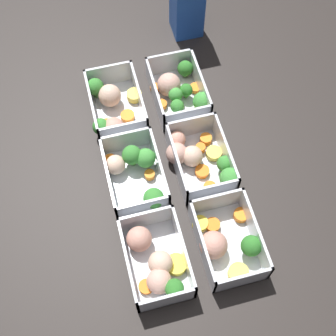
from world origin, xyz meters
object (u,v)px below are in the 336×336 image
(container_near_center, at_px, (136,172))
(container_far_right, at_px, (226,243))
(container_near_right, at_px, (156,262))
(container_far_left, at_px, (180,91))
(container_far_center, at_px, (199,159))
(container_near_left, at_px, (112,107))

(container_near_center, relative_size, container_far_right, 1.00)
(container_near_right, bearing_deg, container_near_center, 178.60)
(container_far_left, relative_size, container_far_center, 1.05)
(container_near_right, xyz_separation_m, container_far_right, (-0.00, 0.13, -0.00))
(container_near_left, relative_size, container_near_center, 1.05)
(container_near_left, distance_m, container_far_right, 0.37)
(container_near_left, xyz_separation_m, container_far_left, (-0.00, 0.15, -0.00))
(container_near_center, height_order, container_near_right, same)
(container_near_right, bearing_deg, container_far_left, 158.21)
(container_far_left, distance_m, container_far_right, 0.35)
(container_far_right, bearing_deg, container_near_left, -157.90)
(container_near_center, relative_size, container_near_right, 1.02)
(container_near_left, height_order, container_far_left, same)
(container_near_center, bearing_deg, container_near_right, -1.40)
(container_near_center, bearing_deg, container_near_left, -175.39)
(container_near_left, distance_m, container_far_center, 0.22)
(container_near_left, bearing_deg, container_far_center, 40.43)
(container_far_center, bearing_deg, container_near_center, -91.17)
(container_far_center, relative_size, container_far_right, 0.99)
(container_near_left, relative_size, container_far_right, 1.04)
(container_near_center, bearing_deg, container_far_left, 140.92)
(container_near_right, xyz_separation_m, container_far_left, (-0.35, 0.14, 0.00))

